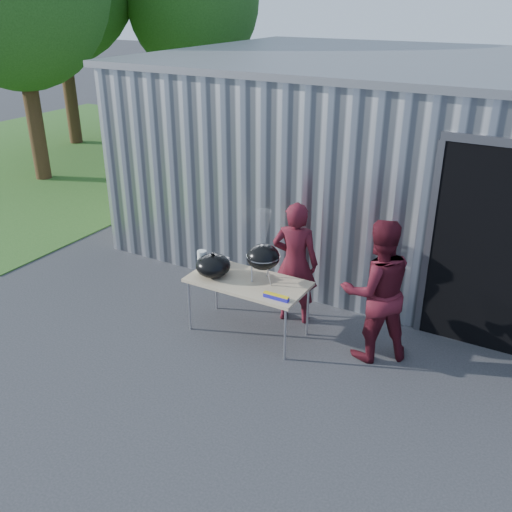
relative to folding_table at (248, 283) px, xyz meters
The scene contains 11 objects.
ground 0.90m from the folding_table, 107.87° to the right, with size 80.00×80.00×0.00m, color #2E2E31.
building 4.20m from the folding_table, 79.61° to the left, with size 8.20×6.20×3.10m.
grass_patch 10.70m from the folding_table, 149.20° to the left, with size 10.00×12.00×0.02m, color #2D591E.
folding_table is the anchor object (origin of this frame).
kettle_grill 0.50m from the folding_table, 24.93° to the left, with size 0.42×0.42×0.93m.
grill_lid 0.49m from the folding_table, 167.40° to the right, with size 0.44×0.44×0.32m.
paper_towels 0.68m from the folding_table, behind, with size 0.12×0.12×0.28m, color white.
white_tub 0.60m from the folding_table, 158.65° to the left, with size 0.20×0.15×0.10m, color white.
foil_box 0.59m from the folding_table, 25.31° to the right, with size 0.32×0.06×0.06m.
person_cook 0.71m from the folding_table, 58.63° to the left, with size 0.61×0.40×1.66m, color #4D111B.
person_bystander 1.59m from the folding_table, 10.98° to the left, with size 0.85×0.66×1.76m, color #4D111B.
Camera 1 is at (3.38, -4.92, 3.99)m, focal length 40.00 mm.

